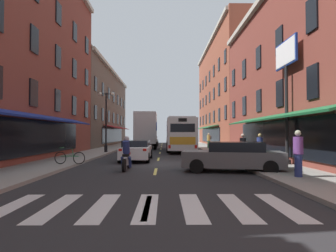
% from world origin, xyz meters
% --- Properties ---
extents(ground_plane, '(34.80, 80.00, 0.10)m').
position_xyz_m(ground_plane, '(0.00, 0.00, -0.05)').
color(ground_plane, '#28282B').
extents(lane_centre_dashes, '(0.14, 73.90, 0.01)m').
position_xyz_m(lane_centre_dashes, '(0.00, -0.25, 0.00)').
color(lane_centre_dashes, '#DBCC4C').
rests_on(lane_centre_dashes, ground).
extents(crosswalk_near, '(7.10, 2.80, 0.01)m').
position_xyz_m(crosswalk_near, '(0.00, -10.00, 0.00)').
color(crosswalk_near, silver).
rests_on(crosswalk_near, ground).
extents(sidewalk_left, '(3.00, 80.00, 0.14)m').
position_xyz_m(sidewalk_left, '(-5.90, 0.00, 0.07)').
color(sidewalk_left, gray).
rests_on(sidewalk_left, ground).
extents(sidewalk_right, '(3.00, 80.00, 0.14)m').
position_xyz_m(sidewalk_right, '(5.90, 0.00, 0.07)').
color(sidewalk_right, gray).
rests_on(sidewalk_right, ground).
extents(storefront_row_right, '(9.44, 79.90, 15.90)m').
position_xyz_m(storefront_row_right, '(11.38, 4.73, 6.45)').
color(storefront_row_right, brown).
rests_on(storefront_row_right, ground).
extents(billboard_sign, '(0.40, 2.58, 6.73)m').
position_xyz_m(billboard_sign, '(7.05, -1.63, 5.18)').
color(billboard_sign, black).
rests_on(billboard_sign, sidewalk_right).
extents(transit_bus, '(2.68, 11.16, 3.29)m').
position_xyz_m(transit_bus, '(1.96, 12.30, 1.72)').
color(transit_bus, silver).
rests_on(transit_bus, ground).
extents(box_truck, '(2.54, 7.16, 4.16)m').
position_xyz_m(box_truck, '(-1.72, 16.55, 2.13)').
color(box_truck, white).
rests_on(box_truck, ground).
extents(sedan_near, '(1.91, 4.78, 1.34)m').
position_xyz_m(sedan_near, '(-1.42, 1.93, 0.70)').
color(sedan_near, silver).
rests_on(sedan_near, ground).
extents(sedan_mid, '(4.85, 2.80, 1.39)m').
position_xyz_m(sedan_mid, '(3.65, -3.63, 0.72)').
color(sedan_mid, '#515154').
rests_on(sedan_mid, ground).
extents(sedan_far, '(1.99, 4.46, 1.45)m').
position_xyz_m(sedan_far, '(-1.50, 24.87, 0.73)').
color(sedan_far, '#515154').
rests_on(sedan_far, ground).
extents(motorcycle_rider, '(0.62, 2.07, 1.66)m').
position_xyz_m(motorcycle_rider, '(-1.43, -3.00, 0.71)').
color(motorcycle_rider, black).
rests_on(motorcycle_rider, ground).
extents(bicycle_near, '(1.71, 0.48, 0.91)m').
position_xyz_m(bicycle_near, '(-4.69, -1.52, 0.50)').
color(bicycle_near, black).
rests_on(bicycle_near, sidewalk_left).
extents(pedestrian_near, '(0.50, 0.36, 1.73)m').
position_xyz_m(pedestrian_near, '(5.48, 15.51, 1.06)').
color(pedestrian_near, '#33663F').
rests_on(pedestrian_near, sidewalk_right).
extents(pedestrian_mid, '(0.36, 0.36, 1.78)m').
position_xyz_m(pedestrian_mid, '(5.52, -6.18, 1.06)').
color(pedestrian_mid, navy).
rests_on(pedestrian_mid, sidewalk_right).
extents(pedestrian_far, '(0.36, 0.36, 1.65)m').
position_xyz_m(pedestrian_far, '(6.20, 0.23, 0.99)').
color(pedestrian_far, '#33663F').
rests_on(pedestrian_far, sidewalk_right).
extents(pedestrian_rear, '(0.36, 0.36, 1.64)m').
position_xyz_m(pedestrian_rear, '(4.98, -0.48, 0.98)').
color(pedestrian_rear, navy).
rests_on(pedestrian_rear, sidewalk_right).
extents(street_lamp_twin, '(1.42, 0.32, 5.38)m').
position_xyz_m(street_lamp_twin, '(-4.82, 8.65, 3.12)').
color(street_lamp_twin, black).
rests_on(street_lamp_twin, sidewalk_left).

